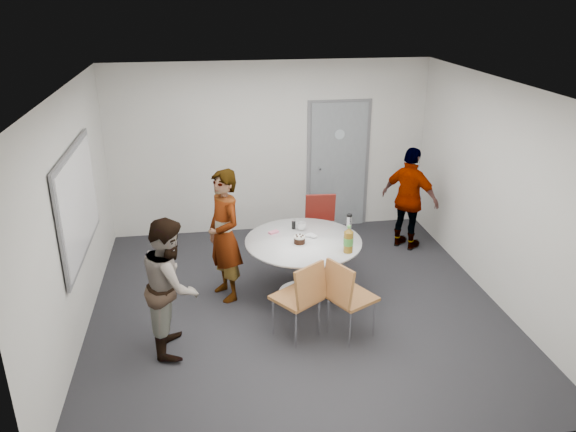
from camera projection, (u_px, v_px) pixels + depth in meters
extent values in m
plane|color=black|center=(296.00, 306.00, 7.01)|extent=(5.00, 5.00, 0.00)
plane|color=silver|center=(298.00, 87.00, 5.99)|extent=(5.00, 5.00, 0.00)
plane|color=silver|center=(270.00, 149.00, 8.79)|extent=(5.00, 0.00, 5.00)
plane|color=silver|center=(73.00, 218.00, 6.14)|extent=(0.00, 5.00, 5.00)
plane|color=silver|center=(498.00, 194.00, 6.86)|extent=(0.00, 5.00, 5.00)
plane|color=silver|center=(354.00, 323.00, 4.21)|extent=(5.00, 0.00, 5.00)
cube|color=gray|center=(338.00, 166.00, 9.04)|extent=(0.90, 0.05, 2.05)
cube|color=slate|center=(338.00, 165.00, 9.07)|extent=(1.02, 0.04, 2.12)
cylinder|color=#B2BFC6|center=(340.00, 134.00, 8.82)|extent=(0.16, 0.01, 0.16)
cylinder|color=silver|center=(319.00, 168.00, 8.94)|extent=(0.04, 0.14, 0.04)
cube|color=slate|center=(78.00, 203.00, 6.29)|extent=(0.03, 1.90, 1.25)
cube|color=white|center=(80.00, 202.00, 6.30)|extent=(0.01, 1.78, 1.13)
cylinder|color=white|center=(303.00, 241.00, 7.01)|extent=(1.46, 1.46, 0.03)
cylinder|color=silver|center=(303.00, 268.00, 7.15)|extent=(0.09, 0.09, 0.71)
cylinder|color=silver|center=(303.00, 293.00, 7.29)|extent=(0.63, 0.63, 0.02)
cylinder|color=white|center=(299.00, 243.00, 6.90)|extent=(0.19, 0.19, 0.01)
cylinder|color=black|center=(299.00, 240.00, 6.89)|extent=(0.14, 0.14, 0.07)
cylinder|color=white|center=(299.00, 237.00, 6.87)|extent=(0.14, 0.14, 0.02)
cylinder|color=olive|center=(348.00, 242.00, 6.64)|extent=(0.11, 0.11, 0.26)
cylinder|color=#44953B|center=(348.00, 241.00, 6.64)|extent=(0.12, 0.12, 0.10)
cone|color=olive|center=(349.00, 230.00, 6.58)|extent=(0.11, 0.11, 0.05)
cylinder|color=#59A54A|center=(349.00, 227.00, 6.57)|extent=(0.04, 0.04, 0.03)
imported|color=white|center=(301.00, 226.00, 7.29)|extent=(0.17, 0.17, 0.10)
cylinder|color=black|center=(294.00, 225.00, 7.32)|extent=(0.05, 0.05, 0.12)
cylinder|color=silver|center=(349.00, 223.00, 7.28)|extent=(0.07, 0.07, 0.19)
cylinder|color=black|center=(350.00, 215.00, 7.23)|extent=(0.07, 0.07, 0.03)
cube|color=pink|center=(274.00, 232.00, 7.21)|extent=(0.15, 0.12, 0.02)
ellipsoid|color=white|center=(311.00, 236.00, 7.09)|extent=(0.19, 0.19, 0.03)
cube|color=brown|center=(296.00, 298.00, 6.24)|extent=(0.63, 0.63, 0.04)
cube|color=brown|center=(311.00, 285.00, 6.01)|extent=(0.41, 0.33, 0.43)
cylinder|color=silver|center=(296.00, 304.00, 6.57)|extent=(0.02, 0.02, 0.49)
cylinder|color=silver|center=(273.00, 316.00, 6.34)|extent=(0.02, 0.02, 0.49)
cylinder|color=silver|center=(319.00, 317.00, 6.33)|extent=(0.02, 0.02, 0.49)
cylinder|color=silver|center=(296.00, 329.00, 6.09)|extent=(0.02, 0.02, 0.49)
cube|color=brown|center=(352.00, 297.00, 6.25)|extent=(0.61, 0.61, 0.04)
cube|color=brown|center=(338.00, 283.00, 6.04)|extent=(0.29, 0.43, 0.43)
cylinder|color=silver|center=(374.00, 318.00, 6.31)|extent=(0.02, 0.02, 0.48)
cylinder|color=silver|center=(352.00, 304.00, 6.58)|extent=(0.02, 0.02, 0.48)
cylinder|color=silver|center=(350.00, 329.00, 6.10)|extent=(0.02, 0.02, 0.48)
cylinder|color=silver|center=(328.00, 314.00, 6.37)|extent=(0.02, 0.02, 0.48)
cube|color=maroon|center=(322.00, 230.00, 8.00)|extent=(0.48, 0.48, 0.04)
cube|color=maroon|center=(320.00, 208.00, 8.10)|extent=(0.44, 0.13, 0.43)
cylinder|color=silver|center=(311.00, 251.00, 7.90)|extent=(0.02, 0.02, 0.49)
cylinder|color=silver|center=(336.00, 250.00, 7.93)|extent=(0.02, 0.02, 0.49)
cylinder|color=silver|center=(307.00, 240.00, 8.24)|extent=(0.02, 0.02, 0.49)
cylinder|color=silver|center=(332.00, 239.00, 8.27)|extent=(0.02, 0.02, 0.49)
imported|color=#A5C6EA|center=(224.00, 236.00, 6.93)|extent=(0.61, 0.73, 1.69)
imported|color=white|center=(171.00, 285.00, 5.95)|extent=(0.59, 0.75, 1.52)
imported|color=black|center=(410.00, 199.00, 8.32)|extent=(0.89, 0.94, 1.56)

